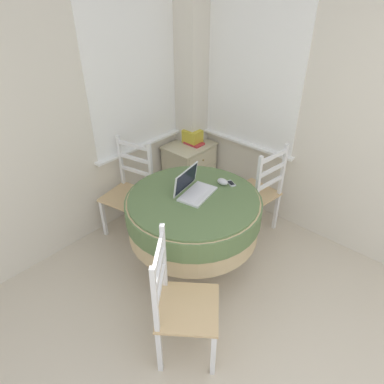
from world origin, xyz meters
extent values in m
cube|color=beige|center=(-0.03, 2.97, 1.27)|extent=(4.35, 0.06, 2.55)
cube|color=white|center=(1.32, 2.93, 1.49)|extent=(1.10, 0.01, 1.42)
cube|color=white|center=(1.32, 2.90, 0.77)|extent=(1.18, 0.07, 0.02)
cube|color=white|center=(2.14, 2.11, 1.49)|extent=(0.01, 1.10, 1.42)
cube|color=white|center=(2.11, 2.11, 0.77)|extent=(0.07, 1.18, 0.02)
cube|color=beige|center=(2.01, 2.80, 1.27)|extent=(0.28, 0.28, 2.55)
cylinder|color=#4C3D2D|center=(0.92, 1.80, 0.01)|extent=(0.36, 0.36, 0.03)
cylinder|color=#4C3D2D|center=(0.92, 1.80, 0.39)|extent=(0.11, 0.11, 0.73)
cylinder|color=tan|center=(0.92, 1.80, 0.59)|extent=(1.13, 1.13, 0.35)
cylinder|color=#567042|center=(0.92, 1.80, 0.67)|extent=(1.16, 1.16, 0.18)
cylinder|color=#567042|center=(0.92, 1.80, 0.77)|extent=(1.10, 1.10, 0.02)
cube|color=silver|center=(0.98, 1.80, 0.79)|extent=(0.38, 0.26, 0.02)
cube|color=silver|center=(0.98, 1.82, 0.80)|extent=(0.32, 0.18, 0.00)
cube|color=silver|center=(0.96, 1.92, 0.90)|extent=(0.34, 0.10, 0.20)
cube|color=black|center=(0.96, 1.91, 0.90)|extent=(0.31, 0.09, 0.18)
ellipsoid|color=silver|center=(1.25, 1.75, 0.80)|extent=(0.07, 0.10, 0.05)
cube|color=#B2B7BC|center=(1.31, 1.70, 0.78)|extent=(0.09, 0.11, 0.01)
cube|color=black|center=(1.31, 1.70, 0.79)|extent=(0.07, 0.08, 0.00)
cube|color=tan|center=(0.86, 2.65, 0.44)|extent=(0.50, 0.51, 0.02)
cube|color=white|center=(0.64, 2.80, 0.22)|extent=(0.04, 0.04, 0.43)
cube|color=white|center=(0.72, 2.43, 0.22)|extent=(0.04, 0.04, 0.43)
cube|color=white|center=(1.00, 2.87, 0.22)|extent=(0.04, 0.04, 0.43)
cube|color=white|center=(1.08, 2.50, 0.22)|extent=(0.04, 0.04, 0.43)
cube|color=white|center=(1.00, 2.87, 0.73)|extent=(0.04, 0.04, 0.55)
cube|color=white|center=(1.08, 2.50, 0.73)|extent=(0.04, 0.04, 0.55)
cube|color=white|center=(1.04, 2.69, 0.94)|extent=(0.10, 0.37, 0.04)
cube|color=white|center=(1.04, 2.69, 0.79)|extent=(0.10, 0.37, 0.04)
cube|color=white|center=(1.04, 2.69, 0.65)|extent=(0.10, 0.37, 0.04)
cube|color=tan|center=(1.77, 1.73, 0.44)|extent=(0.48, 0.47, 0.02)
cube|color=white|center=(1.98, 1.88, 0.22)|extent=(0.04, 0.04, 0.43)
cube|color=white|center=(1.60, 1.93, 0.22)|extent=(0.04, 0.04, 0.43)
cube|color=white|center=(1.93, 1.52, 0.22)|extent=(0.04, 0.04, 0.43)
cube|color=white|center=(1.56, 1.57, 0.22)|extent=(0.04, 0.04, 0.43)
cube|color=white|center=(1.93, 1.52, 0.73)|extent=(0.04, 0.04, 0.55)
cube|color=white|center=(1.56, 1.57, 0.73)|extent=(0.04, 0.04, 0.55)
cube|color=white|center=(1.75, 1.55, 0.94)|extent=(0.38, 0.07, 0.04)
cube|color=white|center=(1.75, 1.55, 0.79)|extent=(0.38, 0.07, 0.04)
cube|color=white|center=(1.75, 1.55, 0.65)|extent=(0.38, 0.07, 0.04)
cube|color=tan|center=(0.27, 1.27, 0.44)|extent=(0.59, 0.59, 0.02)
cube|color=white|center=(0.23, 1.01, 0.22)|extent=(0.05, 0.05, 0.43)
cube|color=white|center=(0.53, 1.24, 0.22)|extent=(0.05, 0.05, 0.43)
cube|color=white|center=(0.01, 1.30, 0.22)|extent=(0.05, 0.05, 0.43)
cube|color=white|center=(0.31, 1.53, 0.22)|extent=(0.05, 0.05, 0.43)
cube|color=white|center=(0.01, 1.30, 0.73)|extent=(0.04, 0.04, 0.55)
cube|color=white|center=(0.31, 1.53, 0.73)|extent=(0.04, 0.04, 0.55)
cube|color=white|center=(0.16, 1.41, 0.94)|extent=(0.31, 0.25, 0.04)
cube|color=white|center=(0.16, 1.41, 0.79)|extent=(0.31, 0.25, 0.04)
cube|color=white|center=(0.16, 1.41, 0.65)|extent=(0.31, 0.25, 0.04)
cube|color=beige|center=(1.85, 2.69, 0.32)|extent=(0.52, 0.41, 0.64)
cube|color=beige|center=(1.85, 2.69, 0.65)|extent=(0.55, 0.44, 0.02)
cube|color=beige|center=(1.85, 2.48, 0.53)|extent=(0.46, 0.01, 0.18)
sphere|color=olive|center=(1.85, 2.47, 0.53)|extent=(0.02, 0.02, 0.02)
cube|color=beige|center=(1.85, 2.48, 0.32)|extent=(0.46, 0.01, 0.18)
sphere|color=olive|center=(1.85, 2.47, 0.32)|extent=(0.02, 0.02, 0.02)
cube|color=beige|center=(1.85, 2.48, 0.11)|extent=(0.46, 0.01, 0.18)
sphere|color=olive|center=(1.85, 2.47, 0.11)|extent=(0.02, 0.02, 0.02)
cube|color=gold|center=(1.92, 2.70, 0.74)|extent=(0.16, 0.20, 0.16)
cube|color=#BC3338|center=(1.90, 2.66, 0.67)|extent=(0.14, 0.21, 0.02)
camera|label=1|loc=(-0.85, 0.23, 2.38)|focal=32.00mm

